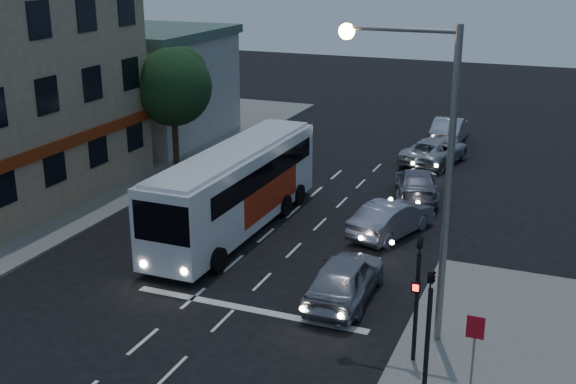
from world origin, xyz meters
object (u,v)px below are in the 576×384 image
at_px(car_sedan_a, 392,218).
at_px(streetlight, 426,151).
at_px(car_extra, 449,130).
at_px(street_tree, 173,83).
at_px(car_sedan_b, 417,184).
at_px(regulatory_sign, 474,342).
at_px(tour_bus, 236,187).
at_px(traffic_signal_main, 417,284).
at_px(car_suv, 345,278).
at_px(car_sedan_c, 435,151).
at_px(traffic_signal_side, 429,323).

xyz_separation_m(car_sedan_a, streetlight, (2.68, -7.74, 5.02)).
bearing_deg(car_extra, street_tree, 39.73).
bearing_deg(car_sedan_b, streetlight, 88.03).
bearing_deg(car_sedan_b, regulatory_sign, 93.09).
height_order(tour_bus, streetlight, streetlight).
relative_size(car_sedan_b, regulatory_sign, 2.15).
xyz_separation_m(car_sedan_a, traffic_signal_main, (2.94, -9.16, 1.70)).
bearing_deg(car_extra, regulatory_sign, 99.90).
relative_size(car_extra, regulatory_sign, 2.16).
relative_size(car_suv, car_sedan_a, 1.04).
distance_m(tour_bus, car_suv, 7.44).
bearing_deg(street_tree, car_sedan_a, -21.57).
relative_size(car_sedan_b, traffic_signal_main, 1.16).
bearing_deg(traffic_signal_main, tour_bus, 140.81).
xyz_separation_m(tour_bus, traffic_signal_main, (8.94, -7.29, 0.55)).
xyz_separation_m(car_sedan_b, car_sedan_c, (-0.35, 6.05, 0.01)).
height_order(tour_bus, car_suv, tour_bus).
xyz_separation_m(car_sedan_b, traffic_signal_side, (3.70, -16.11, 1.73)).
bearing_deg(tour_bus, streetlight, -33.38).
relative_size(regulatory_sign, street_tree, 0.35).
relative_size(car_sedan_b, car_extra, 1.00).
distance_m(traffic_signal_side, street_tree, 23.24).
bearing_deg(car_extra, car_sedan_a, 90.51).
distance_m(car_suv, car_sedan_a, 6.14).
bearing_deg(car_sedan_b, car_suv, 76.09).
bearing_deg(car_suv, streetlight, 148.21).
distance_m(car_sedan_c, street_tree, 14.31).
distance_m(car_sedan_a, car_sedan_c, 11.03).
height_order(car_extra, traffic_signal_side, traffic_signal_side).
relative_size(tour_bus, car_sedan_c, 2.25).
bearing_deg(regulatory_sign, tour_bus, 142.03).
relative_size(traffic_signal_main, traffic_signal_side, 1.00).
distance_m(regulatory_sign, street_tree, 23.40).
height_order(car_sedan_a, regulatory_sign, regulatory_sign).
relative_size(tour_bus, streetlight, 1.26).
bearing_deg(car_extra, streetlight, 96.41).
distance_m(car_extra, street_tree, 16.82).
bearing_deg(car_sedan_a, car_suv, 108.21).
xyz_separation_m(regulatory_sign, street_tree, (-17.51, 15.26, 2.90)).
distance_m(car_suv, traffic_signal_main, 4.54).
bearing_deg(car_suv, car_extra, -89.92).
distance_m(tour_bus, car_sedan_c, 14.10).
bearing_deg(regulatory_sign, traffic_signal_side, -136.08).
bearing_deg(tour_bus, traffic_signal_side, -43.21).
bearing_deg(car_sedan_b, car_sedan_c, -100.81).
relative_size(car_sedan_b, street_tree, 0.76).
xyz_separation_m(car_sedan_a, car_sedan_b, (-0.07, 4.97, -0.03)).
distance_m(tour_bus, car_sedan_a, 6.40).
distance_m(car_suv, car_sedan_b, 11.11).
distance_m(car_extra, traffic_signal_side, 27.34).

